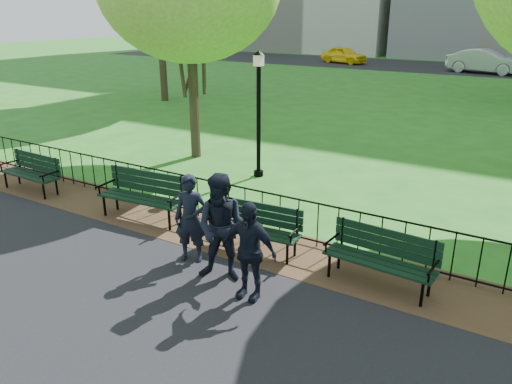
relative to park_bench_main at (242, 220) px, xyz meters
The scene contains 14 objects.
ground 1.36m from the park_bench_main, 82.60° to the right, with size 120.00×120.00×0.00m, color #28671B.
dirt_strip 0.66m from the park_bench_main, 60.81° to the left, with size 60.00×1.60×0.01m, color #3C2E18.
far_street 33.79m from the park_bench_main, 89.73° to the left, with size 70.00×9.00×0.01m, color black.
iron_fence 0.80m from the park_bench_main, 78.59° to the left, with size 24.06×0.06×1.00m.
park_bench_main is the anchor object (origin of this frame).
park_bench_left_a 2.56m from the park_bench_main, behind, with size 1.99×0.78×1.10m.
park_bench_left_b 6.09m from the park_bench_main, behind, with size 1.76×0.58×0.99m.
park_bench_right_a 2.60m from the park_bench_main, ahead, with size 1.81×0.67×1.01m.
lamppost 4.51m from the park_bench_main, 117.31° to the left, with size 0.29×0.29×3.26m.
person_left 1.01m from the park_bench_main, 121.36° to the right, with size 0.58×0.38×1.58m, color black.
person_mid 1.19m from the park_bench_main, 72.67° to the right, with size 0.88×0.46×1.81m, color black.
person_right 1.68m from the park_bench_main, 53.59° to the right, with size 0.92×0.38×1.57m, color black.
taxi 34.70m from the park_bench_main, 109.07° to the left, with size 1.58×3.93×1.34m, color yellow.
sedan_silver 31.48m from the park_bench_main, 90.68° to the left, with size 1.75×5.01×1.65m, color #AEB1B6.
Camera 1 is at (4.45, -5.81, 4.22)m, focal length 35.00 mm.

